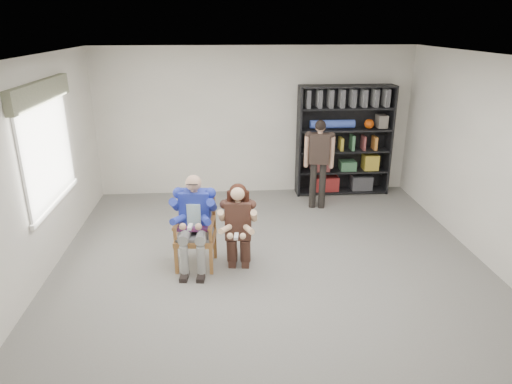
{
  "coord_description": "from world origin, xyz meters",
  "views": [
    {
      "loc": [
        -0.63,
        -5.1,
        3.18
      ],
      "look_at": [
        -0.2,
        0.6,
        1.05
      ],
      "focal_mm": 32.0,
      "sensor_mm": 36.0,
      "label": 1
    }
  ],
  "objects_px": {
    "kneeling_woman": "(238,228)",
    "bookshelf": "(344,141)",
    "armchair": "(195,232)",
    "seated_man": "(195,222)",
    "standing_man": "(319,165)"
  },
  "relations": [
    {
      "from": "kneeling_woman",
      "to": "bookshelf",
      "type": "bearing_deg",
      "value": 58.92
    },
    {
      "from": "armchair",
      "to": "bookshelf",
      "type": "distance_m",
      "value": 3.9
    },
    {
      "from": "seated_man",
      "to": "bookshelf",
      "type": "height_order",
      "value": "bookshelf"
    },
    {
      "from": "armchair",
      "to": "seated_man",
      "type": "xyz_separation_m",
      "value": [
        0.0,
        0.0,
        0.15
      ]
    },
    {
      "from": "kneeling_woman",
      "to": "bookshelf",
      "type": "height_order",
      "value": "bookshelf"
    },
    {
      "from": "armchair",
      "to": "standing_man",
      "type": "height_order",
      "value": "standing_man"
    },
    {
      "from": "seated_man",
      "to": "standing_man",
      "type": "height_order",
      "value": "standing_man"
    },
    {
      "from": "armchair",
      "to": "kneeling_woman",
      "type": "height_order",
      "value": "kneeling_woman"
    },
    {
      "from": "seated_man",
      "to": "standing_man",
      "type": "bearing_deg",
      "value": 49.41
    },
    {
      "from": "bookshelf",
      "to": "armchair",
      "type": "bearing_deg",
      "value": -135.04
    },
    {
      "from": "standing_man",
      "to": "armchair",
      "type": "bearing_deg",
      "value": -124.52
    },
    {
      "from": "armchair",
      "to": "standing_man",
      "type": "bearing_deg",
      "value": 49.41
    },
    {
      "from": "seated_man",
      "to": "bookshelf",
      "type": "relative_size",
      "value": 0.63
    },
    {
      "from": "standing_man",
      "to": "bookshelf",
      "type": "bearing_deg",
      "value": 61.56
    },
    {
      "from": "bookshelf",
      "to": "seated_man",
      "type": "bearing_deg",
      "value": -135.04
    }
  ]
}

